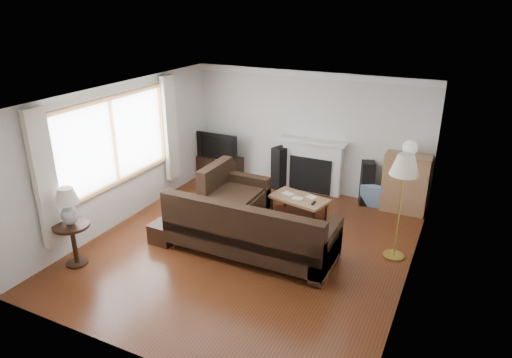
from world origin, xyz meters
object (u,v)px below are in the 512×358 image
at_px(coffee_table, 299,207).
at_px(bookshelf, 405,184).
at_px(tv_stand, 220,167).
at_px(floor_lamp, 400,208).
at_px(side_table, 74,244).
at_px(sectional_sofa, 251,227).

bearing_deg(coffee_table, bookshelf, 46.21).
relative_size(tv_stand, floor_lamp, 0.58).
distance_m(bookshelf, side_table, 5.91).
xyz_separation_m(sectional_sofa, coffee_table, (0.22, 1.54, -0.26)).
height_order(bookshelf, side_table, bookshelf).
distance_m(sectional_sofa, side_table, 2.71).
distance_m(tv_stand, bookshelf, 4.04).
bearing_deg(sectional_sofa, coffee_table, 81.92).
xyz_separation_m(bookshelf, side_table, (-4.21, -4.14, -0.23)).
relative_size(tv_stand, bookshelf, 0.88).
distance_m(tv_stand, side_table, 4.12).
bearing_deg(coffee_table, sectional_sofa, -85.65).
xyz_separation_m(tv_stand, side_table, (-0.18, -4.11, 0.09)).
relative_size(tv_stand, side_table, 1.46).
relative_size(tv_stand, coffee_table, 0.95).
bearing_deg(bookshelf, tv_stand, -179.61).
relative_size(sectional_sofa, floor_lamp, 1.69).
height_order(sectional_sofa, coffee_table, sectional_sofa).
xyz_separation_m(coffee_table, side_table, (-2.50, -3.00, 0.14)).
relative_size(bookshelf, sectional_sofa, 0.39).
bearing_deg(sectional_sofa, floor_lamp, 23.35).
height_order(sectional_sofa, side_table, sectional_sofa).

